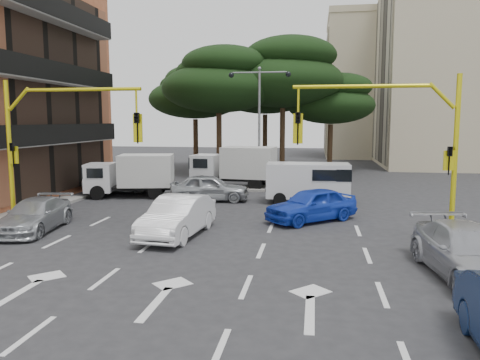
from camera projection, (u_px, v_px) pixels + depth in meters
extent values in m
plane|color=#28282B|center=(204.00, 248.00, 16.19)|extent=(120.00, 120.00, 0.00)
cube|color=gray|center=(259.00, 184.00, 31.85)|extent=(1.40, 6.00, 0.15)
cube|color=black|center=(47.00, 90.00, 24.91)|extent=(0.12, 14.72, 11.20)
cube|color=black|center=(382.00, 77.00, 44.87)|extent=(0.12, 11.04, 16.20)
cube|color=#C5B493|center=(394.00, 90.00, 56.21)|extent=(16.00, 12.00, 16.00)
cube|color=black|center=(326.00, 95.00, 57.54)|extent=(0.12, 11.04, 14.20)
cube|color=#C5B493|center=(397.00, 18.00, 55.14)|extent=(16.15, 12.15, 0.70)
cylinder|color=#382616|center=(219.00, 144.00, 38.05)|extent=(0.44, 0.44, 4.95)
ellipsoid|color=black|center=(219.00, 89.00, 37.48)|extent=(9.15, 9.15, 3.87)
ellipsoid|color=black|center=(225.00, 64.00, 36.76)|extent=(6.86, 6.86, 2.86)
ellipsoid|color=black|center=(213.00, 72.00, 37.69)|extent=(6.07, 6.07, 2.64)
cylinder|color=#382616|center=(282.00, 141.00, 39.19)|extent=(0.44, 0.44, 5.40)
ellipsoid|color=black|center=(283.00, 82.00, 38.57)|extent=(9.98, 9.98, 4.22)
ellipsoid|color=black|center=(290.00, 56.00, 37.83)|extent=(7.49, 7.49, 3.12)
ellipsoid|color=black|center=(277.00, 64.00, 38.76)|extent=(6.62, 6.62, 2.88)
cylinder|color=#382616|center=(196.00, 144.00, 42.47)|extent=(0.44, 0.44, 4.50)
ellipsoid|color=black|center=(195.00, 99.00, 41.95)|extent=(8.32, 8.32, 3.52)
ellipsoid|color=black|center=(200.00, 79.00, 41.25)|extent=(6.24, 6.24, 2.60)
ellipsoid|color=black|center=(190.00, 86.00, 42.17)|extent=(5.52, 5.52, 2.40)
cylinder|color=#382616|center=(330.00, 148.00, 40.60)|extent=(0.44, 0.44, 4.05)
ellipsoid|color=black|center=(331.00, 105.00, 40.14)|extent=(7.49, 7.49, 3.17)
ellipsoid|color=black|center=(339.00, 87.00, 39.46)|extent=(5.62, 5.62, 2.34)
ellipsoid|color=black|center=(325.00, 93.00, 40.37)|extent=(4.97, 4.97, 2.16)
cylinder|color=#382616|center=(265.00, 141.00, 44.43)|extent=(0.44, 0.44, 4.95)
ellipsoid|color=black|center=(265.00, 93.00, 43.86)|extent=(9.15, 9.15, 3.87)
ellipsoid|color=black|center=(271.00, 72.00, 43.14)|extent=(6.86, 6.86, 2.86)
ellipsoid|color=black|center=(260.00, 79.00, 44.07)|extent=(6.07, 6.07, 2.64)
cylinder|color=yellow|center=(455.00, 160.00, 16.41)|extent=(0.18, 0.18, 6.00)
cylinder|color=yellow|center=(442.00, 96.00, 16.21)|extent=(0.95, 0.14, 0.95)
cylinder|color=yellow|center=(361.00, 86.00, 16.60)|extent=(4.80, 0.14, 0.14)
cylinder|color=yellow|center=(298.00, 100.00, 17.00)|extent=(0.08, 0.08, 0.90)
imported|color=black|center=(298.00, 129.00, 17.14)|extent=(0.20, 0.24, 1.20)
cube|color=yellow|center=(298.00, 129.00, 17.21)|extent=(0.36, 0.06, 1.10)
imported|color=black|center=(449.00, 161.00, 16.30)|extent=(0.16, 0.20, 1.00)
cube|color=yellow|center=(449.00, 161.00, 16.39)|extent=(0.35, 0.08, 0.70)
cylinder|color=yellow|center=(10.00, 155.00, 19.12)|extent=(0.18, 0.18, 6.00)
cylinder|color=yellow|center=(19.00, 99.00, 18.75)|extent=(0.95, 0.14, 0.95)
cylinder|color=yellow|center=(82.00, 89.00, 18.27)|extent=(4.80, 0.14, 0.14)
cylinder|color=yellow|center=(136.00, 101.00, 17.98)|extent=(0.08, 0.08, 0.90)
imported|color=black|center=(137.00, 128.00, 18.11)|extent=(0.20, 0.24, 1.20)
cube|color=yellow|center=(138.00, 128.00, 18.19)|extent=(0.36, 0.06, 1.10)
imported|color=black|center=(12.00, 155.00, 18.94)|extent=(0.16, 0.20, 1.00)
cube|color=yellow|center=(14.00, 155.00, 19.04)|extent=(0.35, 0.08, 0.70)
cylinder|color=slate|center=(259.00, 128.00, 31.36)|extent=(0.16, 0.16, 7.50)
cylinder|color=slate|center=(246.00, 73.00, 31.04)|extent=(1.80, 0.10, 0.10)
sphere|color=black|center=(231.00, 75.00, 31.22)|extent=(0.36, 0.36, 0.36)
cylinder|color=slate|center=(273.00, 72.00, 30.75)|extent=(1.80, 0.10, 0.10)
sphere|color=black|center=(288.00, 74.00, 30.62)|extent=(0.36, 0.36, 0.36)
sphere|color=slate|center=(260.00, 68.00, 30.86)|extent=(0.24, 0.24, 0.24)
imported|color=white|center=(178.00, 217.00, 17.81)|extent=(2.04, 4.75, 1.52)
imported|color=#1738BD|center=(312.00, 205.00, 20.46)|extent=(4.36, 4.14, 1.46)
imported|color=#A7AAAF|center=(35.00, 215.00, 18.68)|extent=(2.33, 4.58, 1.27)
imported|color=#919298|center=(121.00, 182.00, 28.63)|extent=(4.74, 2.83, 1.23)
imported|color=#A1A5A9|center=(210.00, 188.00, 25.63)|extent=(4.47, 2.21, 1.47)
imported|color=#AAACB3|center=(469.00, 252.00, 13.07)|extent=(2.67, 5.27, 1.47)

